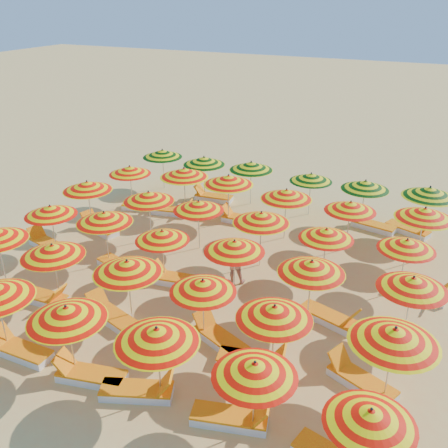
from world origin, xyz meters
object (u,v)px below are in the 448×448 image
(umbrella_7, at_px, (52,250))
(umbrella_10, at_px, (275,312))
(umbrella_19, at_px, (149,197))
(lounger_12, at_px, (177,279))
(lounger_16, at_px, (143,206))
(umbrella_8, at_px, (127,267))
(umbrella_21, at_px, (261,218))
(umbrella_9, at_px, (203,286))
(umbrella_34, at_px, (365,185))
(lounger_5, at_px, (42,297))
(lounger_19, at_px, (213,197))
(lounger_0, at_px, (20,350))
(umbrella_28, at_px, (350,207))
(lounger_2, at_px, (139,391))
(lounger_8, at_px, (252,361))
(lounger_20, at_px, (373,225))
(umbrella_29, at_px, (425,213))
(umbrella_24, at_px, (130,170))
(lounger_6, at_px, (111,315))
(lounger_14, at_px, (100,228))
(umbrella_5, at_px, (370,417))
(umbrella_4, at_px, (255,370))
(umbrella_35, at_px, (430,192))
(umbrella_16, at_px, (312,267))
(lounger_9, at_px, (360,381))
(lounger_3, at_px, (232,418))
(lounger_1, at_px, (90,375))
(umbrella_15, at_px, (234,246))
(umbrella_20, at_px, (198,206))
(umbrella_14, at_px, (162,235))
(lounger_17, at_px, (173,211))
(lounger_21, at_px, (409,230))
(umbrella_18, at_px, (87,186))
(umbrella_27, at_px, (286,194))
(umbrella_17, at_px, (413,283))
(umbrella_26, at_px, (229,180))
(lounger_15, at_px, (419,292))
(umbrella_12, at_px, (50,211))
(umbrella_11, at_px, (395,336))
(umbrella_2, at_px, (67,314))
(lounger_7, at_px, (220,339))
(lounger_10, at_px, (48,244))
(umbrella_31, at_px, (204,161))
(umbrella_32, at_px, (251,166))
(umbrella_23, at_px, (407,245))
(beachgoer_b, at_px, (234,261))
(umbrella_30, at_px, (162,153))
(lounger_18, at_px, (242,219))

(umbrella_7, height_order, umbrella_10, umbrella_7)
(umbrella_19, xyz_separation_m, lounger_12, (2.50, -2.35, -1.63))
(lounger_16, bearing_deg, umbrella_8, -77.10)
(umbrella_19, distance_m, umbrella_21, 4.50)
(umbrella_7, distance_m, umbrella_9, 4.85)
(umbrella_8, height_order, umbrella_34, umbrella_8)
(lounger_5, relative_size, lounger_19, 0.98)
(lounger_0, bearing_deg, umbrella_34, -119.12)
(umbrella_28, xyz_separation_m, lounger_2, (-2.79, -9.46, -1.57))
(lounger_8, distance_m, lounger_12, 4.56)
(lounger_20, bearing_deg, umbrella_29, 144.21)
(umbrella_7, bearing_deg, umbrella_24, 107.54)
(umbrella_28, bearing_deg, lounger_6, -125.73)
(umbrella_24, bearing_deg, umbrella_9, -44.19)
(lounger_14, bearing_deg, umbrella_5, 165.24)
(umbrella_4, xyz_separation_m, umbrella_35, (2.42, 11.51, 0.20))
(umbrella_16, xyz_separation_m, lounger_9, (1.93, -2.06, -1.63))
(lounger_3, bearing_deg, lounger_6, 143.05)
(lounger_1, bearing_deg, umbrella_15, -120.19)
(umbrella_20, height_order, lounger_0, umbrella_20)
(umbrella_14, relative_size, umbrella_16, 0.93)
(lounger_17, distance_m, lounger_21, 9.68)
(lounger_0, bearing_deg, umbrella_18, -65.33)
(umbrella_27, xyz_separation_m, lounger_20, (2.97, 2.26, -1.66))
(umbrella_17, distance_m, umbrella_27, 6.68)
(umbrella_26, distance_m, lounger_21, 7.40)
(umbrella_10, height_order, lounger_15, umbrella_10)
(umbrella_9, distance_m, umbrella_12, 7.40)
(umbrella_12, relative_size, umbrella_16, 1.02)
(lounger_6, bearing_deg, lounger_12, -88.94)
(lounger_3, distance_m, lounger_17, 11.66)
(umbrella_11, relative_size, lounger_17, 1.18)
(umbrella_2, xyz_separation_m, lounger_19, (-1.91, 11.68, -1.64))
(umbrella_8, height_order, lounger_1, umbrella_8)
(lounger_12, relative_size, lounger_14, 0.99)
(umbrella_34, relative_size, lounger_3, 1.10)
(umbrella_28, distance_m, lounger_20, 2.77)
(umbrella_16, relative_size, lounger_17, 1.23)
(lounger_7, distance_m, lounger_10, 8.52)
(umbrella_24, xyz_separation_m, umbrella_31, (2.43, 2.30, 0.08))
(lounger_14, distance_m, lounger_19, 5.52)
(umbrella_11, xyz_separation_m, umbrella_20, (-7.46, 4.96, -0.17))
(umbrella_32, xyz_separation_m, lounger_20, (5.45, -0.33, -1.64))
(umbrella_10, xyz_separation_m, umbrella_12, (-9.25, 2.52, -0.06))
(umbrella_9, distance_m, umbrella_23, 6.61)
(umbrella_19, distance_m, beachgoer_b, 4.49)
(lounger_17, bearing_deg, umbrella_29, -10.45)
(umbrella_30, height_order, lounger_18, umbrella_30)
(umbrella_4, xyz_separation_m, lounger_19, (-6.62, 11.47, -1.54))
(lounger_5, bearing_deg, lounger_2, -25.05)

